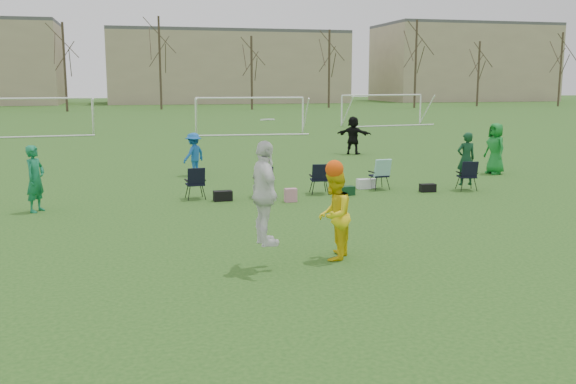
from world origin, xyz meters
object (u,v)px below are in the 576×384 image
object	(u,v)px
fielder_black	(353,135)
goal_left	(34,106)
goal_mid	(250,105)
goal_right	(382,101)
fielder_green_near	(35,179)
center_contest	(300,204)
fielder_blue	(194,154)
fielder_green_far	(495,149)

from	to	relation	value
fielder_black	goal_left	size ratio (longest dim) A/B	0.25
goal_mid	goal_right	size ratio (longest dim) A/B	1.01
fielder_green_near	fielder_black	distance (m)	17.21
center_contest	goal_mid	size ratio (longest dim) A/B	0.38
fielder_green_near	goal_mid	distance (m)	26.93
center_contest	goal_right	bearing A→B (deg)	65.75
fielder_green_near	center_contest	distance (m)	8.70
fielder_green_near	fielder_blue	xyz separation A→B (m)	(4.83, 5.83, -0.10)
center_contest	goal_left	bearing A→B (deg)	105.35
fielder_blue	fielder_green_far	size ratio (longest dim) A/B	0.83
fielder_blue	center_contest	world-z (taller)	center_contest
fielder_blue	fielder_black	distance (m)	9.84
fielder_blue	center_contest	bearing A→B (deg)	49.65
fielder_green_near	goal_mid	bearing A→B (deg)	4.49
goal_mid	fielder_green_far	bearing A→B (deg)	-71.31
center_contest	goal_right	world-z (taller)	center_contest
goal_mid	goal_right	bearing A→B (deg)	30.57
fielder_green_far	center_contest	distance (m)	14.52
goal_mid	fielder_green_near	bearing A→B (deg)	-108.98
fielder_blue	fielder_black	bearing A→B (deg)	168.87
goal_mid	goal_right	xyz separation A→B (m)	(12.00, 6.00, 0.00)
fielder_green_near	center_contest	xyz separation A→B (m)	(5.67, -6.60, 0.28)
fielder_black	center_contest	xyz separation A→B (m)	(-7.41, -17.79, 0.27)
fielder_green_near	fielder_black	world-z (taller)	fielder_black
goal_mid	goal_right	world-z (taller)	same
goal_left	fielder_blue	bearing A→B (deg)	-73.33
fielder_green_far	goal_right	xyz separation A→B (m)	(6.42, 27.26, 0.95)
fielder_blue	goal_mid	size ratio (longest dim) A/B	0.22
fielder_green_near	goal_left	world-z (taller)	goal_left
fielder_green_near	fielder_black	size ratio (longest dim) A/B	0.99
fielder_green_far	goal_mid	size ratio (longest dim) A/B	0.26
fielder_blue	center_contest	xyz separation A→B (m)	(0.84, -12.42, 0.39)
goal_mid	center_contest	bearing A→B (deg)	-94.76
center_contest	goal_right	xyz separation A→B (m)	(16.84, 37.37, 0.73)
goal_mid	goal_right	distance (m)	13.42
fielder_black	goal_left	distance (m)	22.77
goal_right	fielder_green_near	bearing A→B (deg)	-134.17
fielder_green_near	fielder_black	bearing A→B (deg)	-21.96
goal_left	fielder_green_near	bearing A→B (deg)	-87.57
goal_left	goal_mid	distance (m)	14.14
fielder_blue	goal_mid	bearing A→B (deg)	-150.87
fielder_green_near	center_contest	bearing A→B (deg)	-111.85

